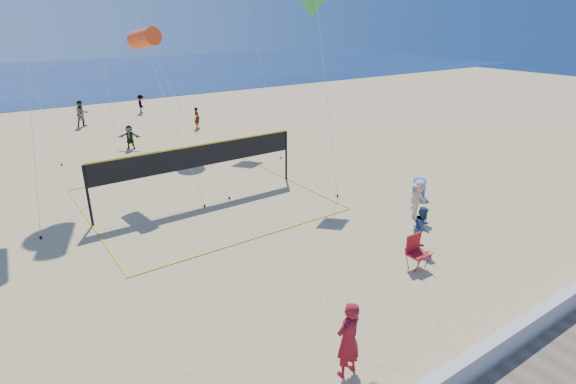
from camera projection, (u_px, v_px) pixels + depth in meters
ground at (351, 319)px, 11.94m from camera, size 120.00×120.00×0.00m
ocean at (37, 77)px, 59.58m from camera, size 140.00×50.00×0.03m
seawall at (447, 381)px, 9.52m from camera, size 32.00×0.30×0.60m
woman at (348, 339)px, 9.82m from camera, size 0.72×0.51×1.85m
bystander_a at (422, 228)px, 15.37m from camera, size 0.87×0.76×1.53m
bystander_b at (418, 199)px, 17.68m from camera, size 1.12×0.77×1.58m
far_person_1 at (130, 137)px, 27.07m from camera, size 1.36×1.11×1.45m
far_person_2 at (197, 118)px, 32.10m from camera, size 0.40×0.58×1.52m
far_person_3 at (82, 114)px, 32.52m from camera, size 1.04×0.88×1.89m
far_person_4 at (141, 104)px, 37.16m from camera, size 0.66×1.03×1.51m
camp_chair at (416, 249)px, 14.23m from camera, size 0.60×0.74×1.23m
trash_barrel at (419, 188)px, 19.91m from camera, size 0.59×0.59×0.83m
volleyball_net at (199, 162)px, 19.14m from camera, size 9.45×9.30×2.49m
kite_2 at (144, 39)px, 19.41m from camera, size 2.36×4.85×7.14m
kite_4 at (317, 7)px, 19.73m from camera, size 1.72×3.10×9.14m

